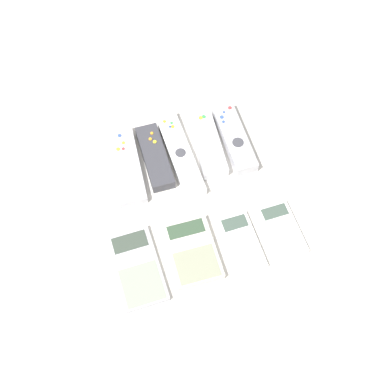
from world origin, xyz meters
The scene contains 10 objects.
ground_plane centered at (0.00, 0.00, 0.00)m, with size 3.00×3.00×0.00m, color beige.
remote_0 centered at (-0.12, 0.13, 0.01)m, with size 0.06×0.19×0.02m.
remote_1 centered at (-0.05, 0.13, 0.01)m, with size 0.05×0.16×0.03m.
remote_2 centered at (0.00, 0.13, 0.01)m, with size 0.06×0.22×0.02m.
remote_3 centered at (0.06, 0.13, 0.01)m, with size 0.06×0.16×0.03m.
remote_4 centered at (0.12, 0.14, 0.01)m, with size 0.05×0.18×0.03m.
calculator_0 centered at (-0.14, -0.10, 0.01)m, with size 0.09×0.16×0.01m.
calculator_1 centered at (-0.03, -0.10, 0.01)m, with size 0.09×0.14×0.02m.
calculator_2 centered at (0.07, -0.10, 0.01)m, with size 0.07×0.13×0.01m.
calculator_3 centered at (0.15, -0.10, 0.01)m, with size 0.07×0.12×0.01m.
Camera 1 is at (-0.14, -0.49, 0.96)m, focal length 50.00 mm.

